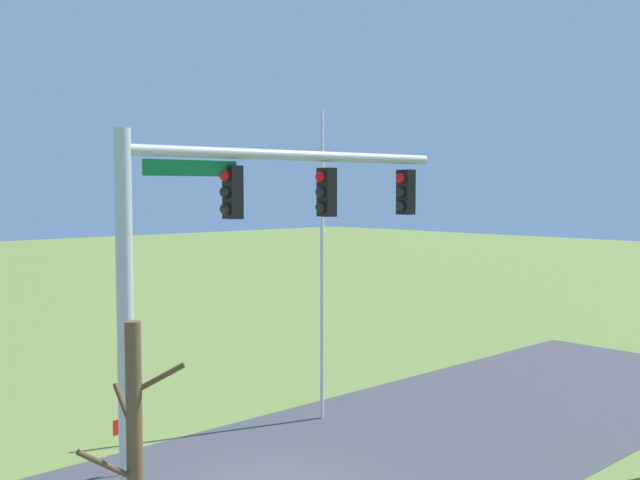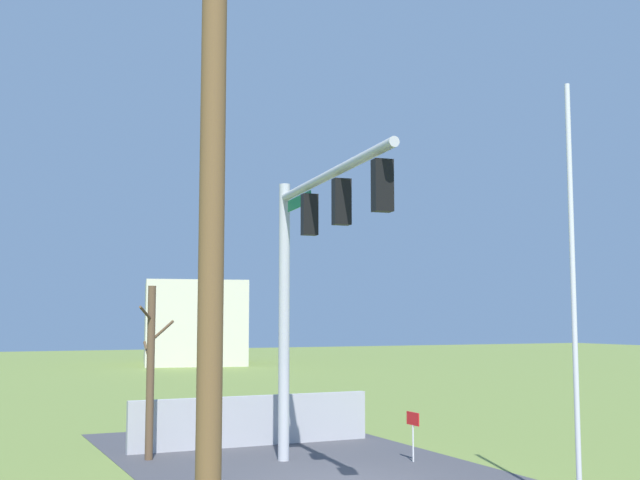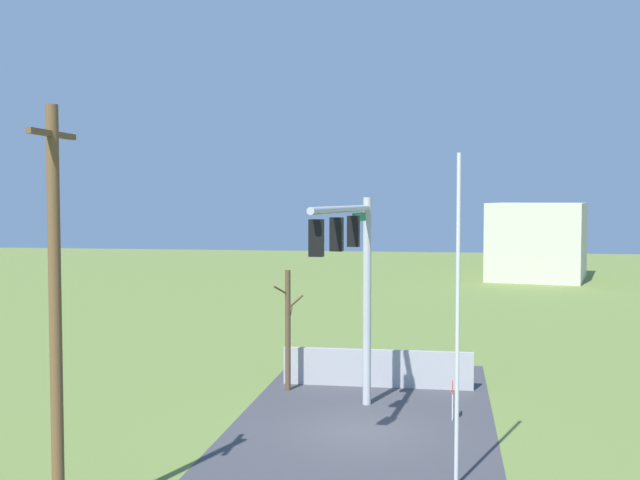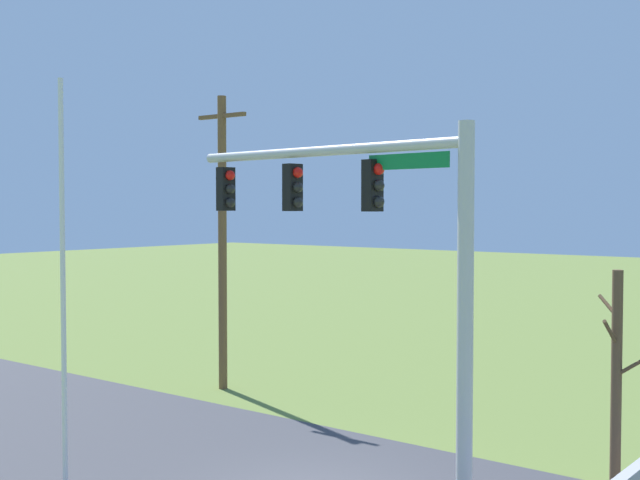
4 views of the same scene
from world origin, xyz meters
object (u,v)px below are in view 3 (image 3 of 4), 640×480
at_px(utility_pole, 55,312).
at_px(distant_building, 538,241).
at_px(open_sign, 453,392).
at_px(signal_mast, 354,262).
at_px(flagpole, 458,321).
at_px(bare_tree, 288,329).

distance_m(utility_pole, distant_building, 57.36).
bearing_deg(distant_building, utility_pole, 176.29).
height_order(utility_pole, open_sign, utility_pole).
xyz_separation_m(utility_pole, distant_building, (55.15, -15.72, -1.34)).
xyz_separation_m(signal_mast, flagpole, (-5.20, -3.12, -0.96)).
distance_m(signal_mast, open_sign, 5.12).
relative_size(signal_mast, distant_building, 0.74).
height_order(signal_mast, open_sign, signal_mast).
distance_m(signal_mast, utility_pole, 10.46).
height_order(open_sign, distant_building, distant_building).
height_order(flagpole, open_sign, flagpole).
bearing_deg(flagpole, open_sign, 0.52).
bearing_deg(signal_mast, utility_pole, 150.38).
xyz_separation_m(flagpole, open_sign, (5.71, 0.05, -3.11)).
relative_size(signal_mast, bare_tree, 1.60).
relative_size(flagpole, open_sign, 6.58).
bearing_deg(flagpole, signal_mast, 30.91).
bearing_deg(bare_tree, distant_building, -17.44).
xyz_separation_m(flagpole, bare_tree, (8.78, 5.91, -1.77)).
height_order(signal_mast, distant_building, signal_mast).
relative_size(utility_pole, distant_building, 0.94).
height_order(flagpole, utility_pole, utility_pole).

